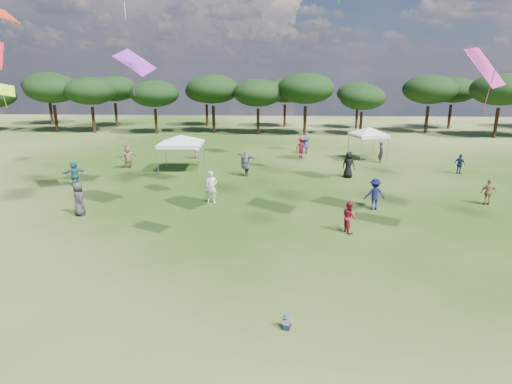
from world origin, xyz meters
The scene contains 6 objects.
ground centered at (0.00, 0.00, 0.00)m, with size 140.00×140.00×0.00m, color #304C17.
tree_line centered at (2.39, 47.41, 5.42)m, with size 108.78×17.63×7.77m.
tent_left centered at (-7.44, 23.07, 2.69)m, with size 6.59×6.59×3.12m.
tent_right centered at (7.89, 28.10, 2.80)m, with size 5.15×5.15×3.23m.
toddler centered at (0.49, 1.79, 0.22)m, with size 0.35×0.38×0.49m.
festival_crowd centered at (-1.38, 22.32, 0.91)m, with size 28.67×22.89×1.93m.
Camera 1 is at (0.21, -9.42, 7.30)m, focal length 30.00 mm.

